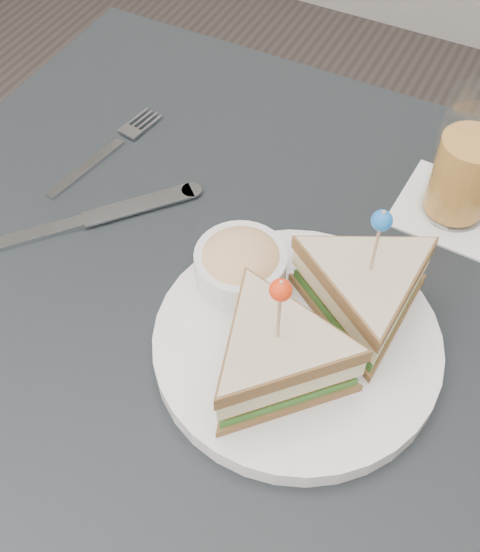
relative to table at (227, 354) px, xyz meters
name	(u,v)px	position (x,y,z in m)	size (l,w,h in m)	color
ground_plane	(233,550)	(0.00, 0.00, -0.67)	(3.50, 3.50, 0.00)	#3F3833
table	(227,354)	(0.00, 0.00, 0.00)	(0.80, 0.80, 0.75)	black
plate_meal	(307,321)	(0.08, 0.00, 0.12)	(0.33, 0.33, 0.15)	white
cutlery_fork	(110,148)	(-0.23, 0.14, 0.08)	(0.05, 0.18, 0.01)	#B5B9C1
cutlery_knife	(93,218)	(-0.18, 0.04, 0.08)	(0.16, 0.18, 0.01)	#B4BABF
drink_set	(467,166)	(0.15, 0.23, 0.14)	(0.12, 0.12, 0.14)	white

